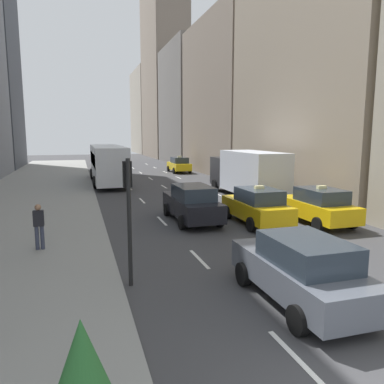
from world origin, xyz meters
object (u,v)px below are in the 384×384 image
at_px(sedan_black_near, 192,203).
at_px(taxi_second, 257,206).
at_px(traffic_light_pole, 128,201).
at_px(taxi_lead, 318,206).
at_px(pedestrian_mid_block, 39,224).
at_px(sedan_silver_behind, 301,270).
at_px(taxi_third, 179,165).
at_px(box_truck, 247,172).
at_px(city_bus, 107,163).

bearing_deg(sedan_black_near, taxi_second, -26.62).
bearing_deg(traffic_light_pole, taxi_lead, 26.39).
bearing_deg(pedestrian_mid_block, sedan_silver_behind, -43.03).
height_order(taxi_third, box_truck, box_truck).
relative_size(sedan_black_near, box_truck, 0.58).
bearing_deg(sedan_silver_behind, taxi_lead, 52.16).
relative_size(sedan_black_near, city_bus, 0.42).
xyz_separation_m(taxi_second, city_bus, (-5.61, 17.65, 0.91)).
distance_m(taxi_third, traffic_light_pole, 31.95).
bearing_deg(taxi_second, box_truck, 68.56).
relative_size(box_truck, traffic_light_pole, 2.33).
xyz_separation_m(box_truck, traffic_light_pole, (-9.55, -12.70, 0.70)).
bearing_deg(taxi_third, box_truck, -90.00).
height_order(taxi_lead, sedan_silver_behind, taxi_lead).
xyz_separation_m(taxi_lead, sedan_silver_behind, (-5.60, -7.21, 0.00)).
bearing_deg(traffic_light_pole, pedestrian_mid_block, 125.92).
bearing_deg(city_bus, taxi_third, 40.71).
height_order(taxi_lead, taxi_second, same).
bearing_deg(taxi_third, sedan_silver_behind, -99.65).
distance_m(taxi_second, city_bus, 18.54).
bearing_deg(city_bus, taxi_lead, -65.52).
relative_size(taxi_third, sedan_silver_behind, 0.98).
distance_m(taxi_lead, city_bus, 20.32).
relative_size(taxi_second, sedan_silver_behind, 0.98).
height_order(sedan_silver_behind, box_truck, box_truck).
relative_size(city_bus, box_truck, 1.38).
height_order(taxi_third, pedestrian_mid_block, taxi_third).
bearing_deg(taxi_second, taxi_third, 83.58).
xyz_separation_m(taxi_lead, sedan_black_near, (-5.60, 2.23, 0.03)).
height_order(taxi_lead, box_truck, box_truck).
relative_size(city_bus, pedestrian_mid_block, 7.04).
relative_size(taxi_lead, city_bus, 0.38).
xyz_separation_m(taxi_third, traffic_light_pole, (-9.55, -30.45, 1.53)).
xyz_separation_m(sedan_silver_behind, city_bus, (-2.81, 25.69, 0.90)).
height_order(sedan_black_near, traffic_light_pole, traffic_light_pole).
relative_size(taxi_third, pedestrian_mid_block, 2.67).
bearing_deg(taxi_second, sedan_black_near, 153.38).
bearing_deg(city_bus, traffic_light_pole, -92.81).
height_order(pedestrian_mid_block, traffic_light_pole, traffic_light_pole).
relative_size(sedan_black_near, sedan_silver_behind, 1.10).
distance_m(taxi_third, city_bus, 11.13).
distance_m(taxi_second, sedan_silver_behind, 8.51).
bearing_deg(pedestrian_mid_block, taxi_third, 65.30).
xyz_separation_m(taxi_lead, taxi_third, (0.00, 25.71, 0.00)).
bearing_deg(sedan_black_near, sedan_silver_behind, -90.00).
distance_m(sedan_silver_behind, box_truck, 16.19).
distance_m(taxi_third, pedestrian_mid_block, 29.38).
height_order(taxi_lead, sedan_black_near, taxi_lead).
bearing_deg(pedestrian_mid_block, taxi_lead, 4.56).
bearing_deg(traffic_light_pole, sedan_black_near, 60.46).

